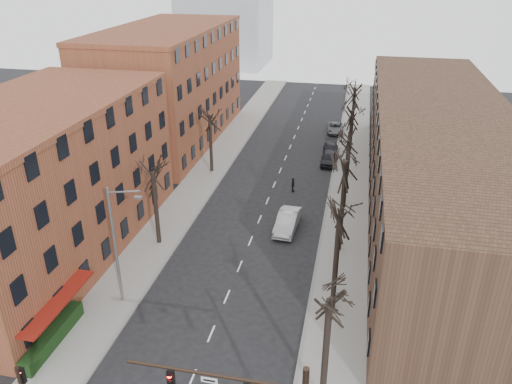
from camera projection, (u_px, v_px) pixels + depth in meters
The scene contains 20 objects.
sidewalk_left at pixel (211, 168), 58.03m from camera, with size 4.00×90.00×0.15m, color gray.
sidewalk_right at pixel (350, 179), 55.06m from camera, with size 4.00×90.00×0.15m, color gray.
building_left_near at pixel (38, 186), 39.29m from camera, with size 12.00×26.00×12.00m, color brown.
building_left_far at pixel (169, 87), 64.47m from camera, with size 12.00×28.00×14.00m, color brown.
building_right at pixel (438, 160), 47.05m from camera, with size 12.00×50.00×10.00m, color #4C3223.
awning_left at pixel (65, 334), 32.70m from camera, with size 1.20×7.00×0.15m, color maroon.
hedge at pixel (53, 336), 31.55m from camera, with size 0.80×6.00×1.00m, color black.
tree_right_b at pixel (332, 310), 34.85m from camera, with size 5.20×5.20×10.80m, color black, non-canonical shape.
tree_right_c at pixel (339, 250), 41.92m from camera, with size 5.20×5.20×11.60m, color black, non-canonical shape.
tree_right_d at pixel (343, 208), 48.99m from camera, with size 5.20×5.20×10.00m, color black, non-canonical shape.
tree_right_e at pixel (347, 176), 56.05m from camera, with size 5.20×5.20×10.80m, color black, non-canonical shape.
tree_right_f at pixel (350, 151), 63.12m from camera, with size 5.20×5.20×11.60m, color black, non-canonical shape.
tree_left_a at pixel (159, 243), 42.97m from camera, with size 5.20×5.20×9.50m, color black, non-canonical shape.
tree_left_b at pixel (212, 172), 57.10m from camera, with size 5.20×5.20×9.50m, color black, non-canonical shape.
streetlight at pixel (117, 241), 33.64m from camera, with size 2.45×0.22×9.03m.
silver_sedan at pixel (287, 221), 44.79m from camera, with size 1.74×4.98×1.64m, color #B1B2B8.
parked_car_near at pixel (329, 158), 58.91m from camera, with size 1.74×4.33×1.47m, color black.
parked_car_mid at pixel (331, 149), 61.80m from camera, with size 1.84×4.53×1.32m, color black.
parked_car_far at pixel (335, 128), 69.46m from camera, with size 2.12×4.60×1.28m, color #55575C.
pedestrian_crossing at pixel (293, 185), 52.02m from camera, with size 0.91×0.38×1.55m, color black.
Camera 1 is at (8.11, -16.38, 22.50)m, focal length 35.00 mm.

